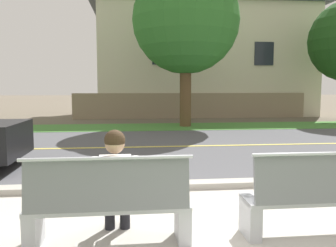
{
  "coord_description": "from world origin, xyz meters",
  "views": [
    {
      "loc": [
        -0.95,
        -3.28,
        1.69
      ],
      "look_at": [
        -0.23,
        3.38,
        1.0
      ],
      "focal_mm": 36.96,
      "sensor_mm": 36.0,
      "label": 1
    }
  ],
  "objects_px": {
    "seated_person_white": "(116,181)",
    "shade_tree_left": "(190,12)",
    "bench_right": "(321,198)",
    "bench_left": "(109,206)"
  },
  "relations": [
    {
      "from": "bench_left",
      "to": "bench_right",
      "type": "height_order",
      "value": "same"
    },
    {
      "from": "bench_left",
      "to": "shade_tree_left",
      "type": "xyz_separation_m",
      "value": [
        2.77,
        11.27,
        4.45
      ]
    },
    {
      "from": "bench_right",
      "to": "shade_tree_left",
      "type": "bearing_deg",
      "value": 87.98
    },
    {
      "from": "seated_person_white",
      "to": "shade_tree_left",
      "type": "relative_size",
      "value": 0.17
    },
    {
      "from": "bench_left",
      "to": "bench_right",
      "type": "xyz_separation_m",
      "value": [
        2.37,
        0.0,
        0.0
      ]
    },
    {
      "from": "seated_person_white",
      "to": "shade_tree_left",
      "type": "xyz_separation_m",
      "value": [
        2.7,
        11.1,
        4.23
      ]
    },
    {
      "from": "bench_right",
      "to": "shade_tree_left",
      "type": "height_order",
      "value": "shade_tree_left"
    },
    {
      "from": "bench_left",
      "to": "seated_person_white",
      "type": "relative_size",
      "value": 1.39
    },
    {
      "from": "seated_person_white",
      "to": "shade_tree_left",
      "type": "distance_m",
      "value": 12.18
    },
    {
      "from": "shade_tree_left",
      "to": "bench_right",
      "type": "bearing_deg",
      "value": -92.02
    }
  ]
}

